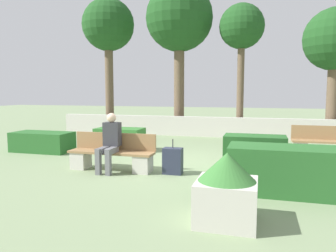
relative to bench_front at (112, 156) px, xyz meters
The scene contains 15 objects.
ground_plane 1.71m from the bench_front, 38.66° to the left, with size 60.00×60.00×0.00m, color gray.
perimeter_wall 6.40m from the bench_front, 78.17° to the left, with size 13.00×0.30×0.80m.
bench_front is the anchor object (origin of this frame).
bench_left_side 5.92m from the bench_front, 31.72° to the left, with size 1.72×0.49×0.85m.
person_seated_man 0.43m from the bench_front, 79.38° to the right, with size 0.38×0.63×1.33m.
hedge_block_near_left 2.63m from the bench_front, 110.14° to the left, with size 1.45×0.79×0.69m.
hedge_block_near_right 3.26m from the bench_front, 10.94° to the left, with size 1.34×0.68×0.85m.
hedge_block_mid_left 3.93m from the bench_front, 11.05° to the right, with size 2.20×0.89×0.84m.
hedge_block_mid_right 3.45m from the bench_front, 152.66° to the left, with size 1.80×0.86×0.59m.
planter_corner_left 3.74m from the bench_front, 39.62° to the right, with size 0.83×0.83×0.99m.
suitcase 1.46m from the bench_front, ahead, with size 0.42×0.25×0.78m.
tree_leftmost 9.00m from the bench_front, 116.13° to the left, with size 2.35×2.35×6.01m.
tree_center_left 8.33m from the bench_front, 91.07° to the left, with size 2.85×2.85×6.37m.
tree_center_right 8.19m from the bench_front, 69.76° to the left, with size 1.78×1.78×5.28m.
tree_rightmost 9.59m from the bench_front, 49.05° to the left, with size 2.32×2.32×4.92m.
Camera 1 is at (1.99, -7.89, 1.82)m, focal length 35.00 mm.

